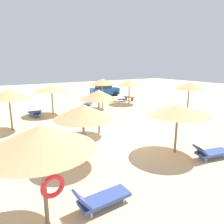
# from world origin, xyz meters

# --- Properties ---
(ground_plane) EXTENTS (80.00, 80.00, 0.00)m
(ground_plane) POSITION_xyz_m (0.00, 0.00, 0.00)
(ground_plane) COLOR #DBBA8C
(parasol_0) EXTENTS (2.66, 2.66, 2.89)m
(parasol_0) POSITION_xyz_m (8.01, 2.93, 2.59)
(parasol_0) COLOR #75604C
(parasol_0) RESTS_ON ground
(parasol_1) EXTENTS (3.12, 3.12, 2.63)m
(parasol_1) POSITION_xyz_m (-2.33, 9.45, 2.37)
(parasol_1) COLOR #75604C
(parasol_1) RESTS_ON ground
(parasol_2) EXTENTS (3.12, 3.12, 2.50)m
(parasol_2) POSITION_xyz_m (0.65, -2.12, 2.26)
(parasol_2) COLOR #75604C
(parasol_2) RESTS_ON ground
(parasol_3) EXTENTS (2.43, 2.43, 2.88)m
(parasol_3) POSITION_xyz_m (-1.25, 2.60, 2.56)
(parasol_3) COLOR #75604C
(parasol_3) RESTS_ON ground
(parasol_4) EXTENTS (2.85, 2.85, 2.66)m
(parasol_4) POSITION_xyz_m (6.58, 9.89, 2.37)
(parasol_4) COLOR #75604C
(parasol_4) RESTS_ON ground
(parasol_5) EXTENTS (2.87, 2.87, 2.96)m
(parasol_5) POSITION_xyz_m (-6.27, -3.59, 2.61)
(parasol_5) COLOR #75604C
(parasol_5) RESTS_ON ground
(parasol_6) EXTENTS (2.70, 2.70, 2.74)m
(parasol_6) POSITION_xyz_m (-3.75, -0.59, 2.41)
(parasol_6) COLOR #75604C
(parasol_6) RESTS_ON ground
(parasol_7) EXTENTS (2.64, 2.64, 3.02)m
(parasol_7) POSITION_xyz_m (2.83, 9.41, 2.71)
(parasol_7) COLOR #75604C
(parasol_7) RESTS_ON ground
(parasol_8) EXTENTS (2.84, 2.84, 2.81)m
(parasol_8) POSITION_xyz_m (-6.06, 6.37, 2.49)
(parasol_8) COLOR #75604C
(parasol_8) RESTS_ON ground
(lounger_0) EXTENTS (1.78, 1.74, 0.81)m
(lounger_0) POSITION_xyz_m (6.72, 3.97, 0.33)
(lounger_0) COLOR #33478C
(lounger_0) RESTS_ON ground
(lounger_1) EXTENTS (0.84, 1.94, 0.72)m
(lounger_1) POSITION_xyz_m (-3.95, 9.33, 0.32)
(lounger_1) COLOR #33478C
(lounger_1) RESTS_ON ground
(lounger_2) EXTENTS (1.97, 1.03, 0.75)m
(lounger_2) POSITION_xyz_m (1.55, -3.54, 0.32)
(lounger_2) COLOR #33478C
(lounger_2) RESTS_ON ground
(lounger_3) EXTENTS (1.54, 1.94, 0.72)m
(lounger_3) POSITION_xyz_m (-3.19, 1.45, 0.32)
(lounger_3) COLOR #33478C
(lounger_3) RESTS_ON ground
(lounger_4) EXTENTS (1.98, 1.42, 0.70)m
(lounger_4) POSITION_xyz_m (6.23, 11.56, 0.32)
(lounger_4) COLOR #33478C
(lounger_4) RESTS_ON ground
(lounger_5) EXTENTS (1.86, 0.68, 0.80)m
(lounger_5) POSITION_xyz_m (-4.63, -3.78, 0.32)
(lounger_5) COLOR #33478C
(lounger_5) RESTS_ON ground
(lounger_6) EXTENTS (1.92, 0.70, 0.67)m
(lounger_6) POSITION_xyz_m (-5.26, 0.31, 0.31)
(lounger_6) COLOR #33478C
(lounger_6) RESTS_ON ground
(lounger_7) EXTENTS (1.81, 1.70, 0.80)m
(lounger_7) POSITION_xyz_m (2.05, 11.21, 0.33)
(lounger_7) COLOR #33478C
(lounger_7) RESTS_ON ground
(bench_0) EXTENTS (0.64, 1.54, 0.49)m
(bench_0) POSITION_xyz_m (7.80, 11.51, 0.35)
(bench_0) COLOR brown
(bench_0) RESTS_ON ground
(parked_car) EXTENTS (4.19, 2.39, 1.72)m
(parked_car) POSITION_xyz_m (7.18, 16.61, 0.82)
(parked_car) COLOR #194C9E
(parked_car) RESTS_ON ground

